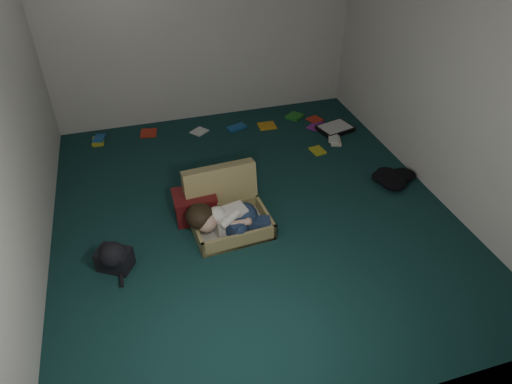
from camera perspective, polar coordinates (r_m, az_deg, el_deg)
floor at (r=4.80m, az=-0.51°, el=-2.32°), size 4.50×4.50×0.00m
wall_back at (r=6.17m, az=-6.80°, el=20.30°), size 4.50×0.00×4.50m
wall_front at (r=2.41m, az=14.66°, el=-10.67°), size 4.50×0.00×4.50m
wall_left at (r=4.09m, az=-28.83°, el=7.08°), size 0.00×4.50×4.50m
wall_right at (r=4.99m, az=22.73°, el=13.77°), size 0.00×4.50×4.50m
suitcase at (r=4.56m, az=-3.67°, el=-2.22°), size 0.79×0.77×0.55m
person at (r=4.38m, az=-3.60°, el=-3.36°), size 0.82×0.39×0.34m
maroon_bin at (r=4.67m, az=-7.64°, el=-1.68°), size 0.43×0.34×0.29m
backpack at (r=4.31m, az=-17.28°, el=-7.94°), size 0.46×0.44×0.22m
clothing_pile at (r=5.43m, az=16.79°, el=2.00°), size 0.48×0.42×0.14m
paper_tray at (r=6.30m, az=9.86°, el=7.83°), size 0.51×0.43×0.06m
book_scatter at (r=6.19m, az=-0.32°, el=7.64°), size 3.18×1.33×0.02m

